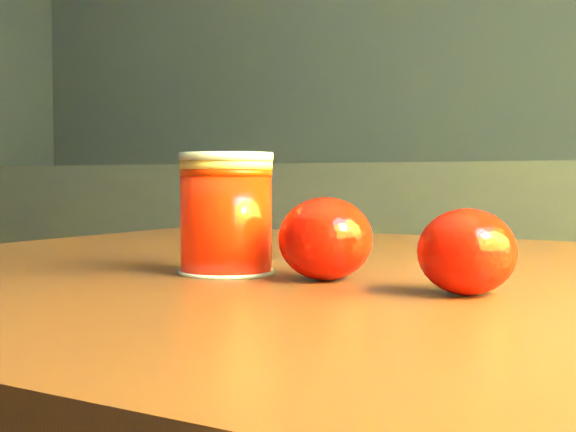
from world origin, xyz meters
The scene contains 5 objects.
kitchen_counter centered at (0.00, 1.45, 0.45)m, with size 3.15×0.60×0.90m, color #4B4B50.
table centered at (1.03, 0.01, 0.69)m, with size 1.13×0.84×0.80m.
juice_glass centered at (0.87, -0.07, 0.84)m, with size 0.07×0.07×0.09m.
orange_front centered at (0.95, -0.06, 0.83)m, with size 0.07×0.07×0.06m, color red.
orange_back centered at (1.06, -0.06, 0.82)m, with size 0.06×0.06×0.05m, color red.
Camera 1 is at (1.27, -0.53, 0.87)m, focal length 50.00 mm.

